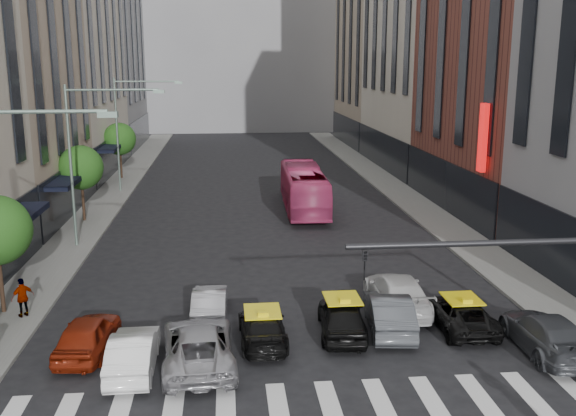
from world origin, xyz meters
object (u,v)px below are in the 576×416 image
object	(u,v)px
car_red	(88,335)
bus	(304,189)
streetlamp_far	(129,119)
streetlamp_mid	(87,144)
taxi_center	(342,317)
car_white_front	(133,352)
taxi_left	(263,327)
pedestrian_far	(23,297)

from	to	relation	value
car_red	bus	bearing A→B (deg)	-110.87
streetlamp_far	streetlamp_mid	bearing A→B (deg)	-90.00
streetlamp_mid	bus	size ratio (longest dim) A/B	0.80
streetlamp_mid	streetlamp_far	xyz separation A→B (m)	(0.00, 16.00, 0.00)
streetlamp_mid	taxi_center	xyz separation A→B (m)	(11.94, -13.35, -5.17)
streetlamp_mid	car_white_front	bearing A→B (deg)	-74.50
car_white_front	taxi_left	world-z (taller)	car_white_front
streetlamp_far	taxi_center	size ratio (longest dim) A/B	2.10
streetlamp_far	car_red	world-z (taller)	streetlamp_far
streetlamp_far	taxi_left	xyz separation A→B (m)	(8.85, -29.77, -5.29)
car_white_front	pedestrian_far	world-z (taller)	pedestrian_far
car_red	streetlamp_mid	bearing A→B (deg)	-75.26
streetlamp_mid	taxi_left	bearing A→B (deg)	-57.28
car_red	taxi_left	size ratio (longest dim) A/B	0.99
taxi_center	bus	distance (m)	21.53
car_red	car_white_front	world-z (taller)	car_red
streetlamp_mid	taxi_center	bearing A→B (deg)	-48.17
car_white_front	bus	size ratio (longest dim) A/B	0.37
taxi_center	streetlamp_far	bearing A→B (deg)	-62.68
taxi_center	pedestrian_far	size ratio (longest dim) A/B	2.63
streetlamp_mid	car_white_front	size ratio (longest dim) A/B	2.14
streetlamp_far	pedestrian_far	distance (m)	27.07
car_white_front	taxi_center	world-z (taller)	taxi_center
streetlamp_mid	streetlamp_far	bearing A→B (deg)	90.00
car_white_front	taxi_left	distance (m)	4.88
car_red	car_white_front	distance (m)	2.41
car_red	taxi_center	bearing A→B (deg)	-171.14
taxi_left	taxi_center	bearing A→B (deg)	-173.14
car_white_front	taxi_center	xyz separation A→B (m)	(7.61, 2.27, 0.04)
pedestrian_far	car_white_front	bearing A→B (deg)	95.04
car_white_front	bus	xyz separation A→B (m)	(8.75, 23.76, 0.88)
car_white_front	taxi_left	bearing A→B (deg)	-158.44
car_red	taxi_left	distance (m)	6.34
streetlamp_mid	bus	world-z (taller)	streetlamp_mid
streetlamp_mid	pedestrian_far	distance (m)	11.73
streetlamp_mid	car_white_front	xyz separation A→B (m)	(4.33, -15.62, -5.21)
taxi_left	taxi_center	world-z (taller)	taxi_center
streetlamp_mid	streetlamp_far	size ratio (longest dim) A/B	1.00
streetlamp_far	bus	distance (m)	15.87
taxi_left	bus	bearing A→B (deg)	-101.87
bus	pedestrian_far	world-z (taller)	bus
streetlamp_far	car_white_front	xyz separation A→B (m)	(4.33, -31.62, -5.21)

